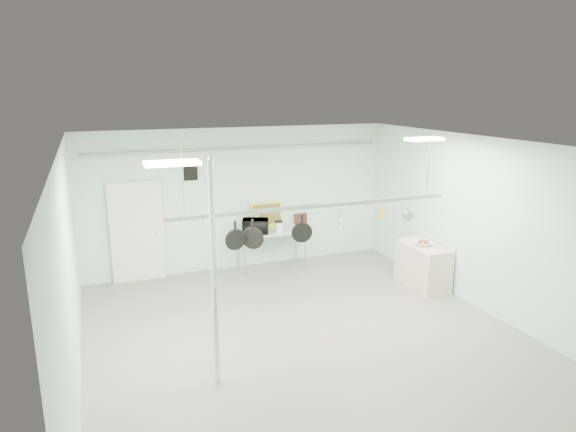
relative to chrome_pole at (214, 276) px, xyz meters
name	(u,v)px	position (x,y,z in m)	size (l,w,h in m)	color
floor	(311,342)	(1.70, 0.60, -1.60)	(8.00, 8.00, 0.00)	gray
ceiling	(314,146)	(1.70, 0.60, 1.59)	(7.00, 8.00, 0.02)	silver
back_wall	(240,199)	(1.70, 4.59, 0.00)	(7.00, 0.02, 3.20)	silver
right_wall	(490,227)	(5.19, 0.60, 0.00)	(0.02, 8.00, 3.20)	silver
door	(137,233)	(-0.60, 4.54, -0.55)	(1.10, 0.10, 2.20)	silver
wall_vent	(191,173)	(0.60, 4.57, 0.65)	(0.30, 0.04, 0.30)	black
conduit_pipe	(240,148)	(1.70, 4.50, 1.15)	(0.07, 0.07, 6.60)	gray
chrome_pole	(214,276)	(0.00, 0.00, 0.00)	(0.08, 0.08, 3.20)	silver
prep_table	(271,233)	(2.30, 4.20, -0.77)	(1.60, 0.70, 0.91)	#A1BEB1
side_cabinet	(423,266)	(4.85, 2.00, -1.15)	(0.60, 1.20, 0.90)	beige
pot_rack	(317,204)	(1.90, 0.90, 0.63)	(4.80, 0.06, 1.00)	#B7B7BC
light_panel_left	(172,163)	(-0.50, -0.20, 1.56)	(0.65, 0.30, 0.05)	white
light_panel_right	(424,139)	(4.10, 1.20, 1.56)	(0.65, 0.30, 0.05)	white
microwave	(255,226)	(1.90, 4.11, -0.54)	(0.57, 0.39, 0.32)	black
coffee_canister	(279,227)	(2.41, 4.00, -0.58)	(0.16, 0.16, 0.22)	white
painting_large	(267,215)	(2.30, 4.50, -0.41)	(0.78, 0.05, 0.58)	gold
painting_small	(301,218)	(3.15, 4.50, -0.57)	(0.30, 0.04, 0.25)	#361812
fruit_bowl	(423,244)	(4.81, 1.97, -0.66)	(0.36, 0.36, 0.09)	white
skillet_left	(235,235)	(0.55, 0.90, 0.27)	(0.33, 0.06, 0.43)	black
skillet_mid	(253,234)	(0.83, 0.90, 0.25)	(0.34, 0.06, 0.47)	black
skillet_right	(302,229)	(1.65, 0.90, 0.25)	(0.33, 0.06, 0.47)	black
whisk	(340,220)	(2.33, 0.90, 0.34)	(0.15, 0.15, 0.29)	#B4B4B9
grater	(382,213)	(3.11, 0.90, 0.37)	(0.09, 0.02, 0.22)	#C49117
saucepan	(408,213)	(3.64, 0.90, 0.33)	(0.17, 0.10, 0.30)	#A8A9AD
fruit_cluster	(424,242)	(4.81, 1.97, -0.62)	(0.24, 0.24, 0.09)	maroon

